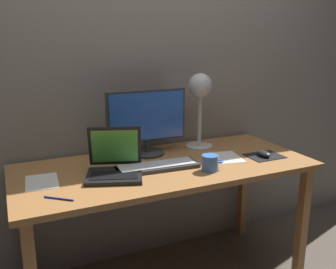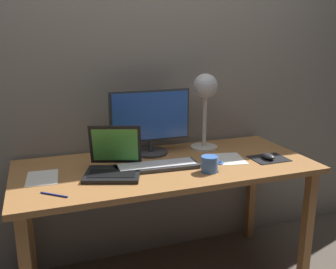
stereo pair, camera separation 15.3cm
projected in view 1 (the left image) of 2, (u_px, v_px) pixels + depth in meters
name	position (u px, v px, depth m)	size (l,w,h in m)	color
back_wall	(138.00, 56.00, 2.23)	(4.80, 0.06, 2.60)	gray
desk	(165.00, 178.00, 2.04)	(1.60, 0.70, 0.74)	#A8703D
monitor	(147.00, 120.00, 2.14)	(0.47, 0.20, 0.38)	#38383A
keyboard_main	(157.00, 166.00, 1.95)	(0.45, 0.17, 0.03)	#38383A
laptop	(115.00, 161.00, 1.86)	(0.34, 0.34, 0.23)	black
desk_lamp	(200.00, 94.00, 2.23)	(0.17, 0.17, 0.46)	beige
mousepad	(264.00, 156.00, 2.15)	(0.20, 0.16, 0.00)	black
mouse	(264.00, 154.00, 2.13)	(0.06, 0.10, 0.03)	#28282B
coffee_mug	(210.00, 163.00, 1.91)	(0.12, 0.09, 0.08)	#3F72CC
paper_sheet_near_mouse	(42.00, 182.00, 1.77)	(0.15, 0.21, 0.00)	white
paper_sheet_by_keyboard	(227.00, 157.00, 2.13)	(0.15, 0.21, 0.00)	white
pen	(59.00, 199.00, 1.58)	(0.01, 0.01, 0.14)	#2633A5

